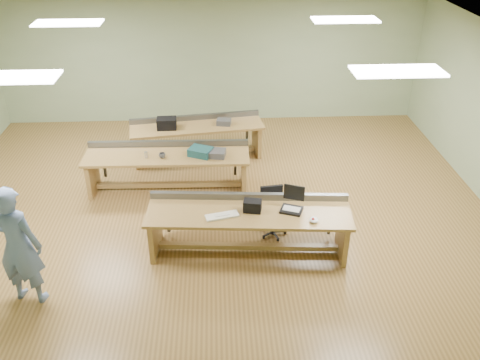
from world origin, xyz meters
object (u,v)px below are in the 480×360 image
(laptop_base, at_px, (291,210))
(parts_bin_grey, at_px, (213,153))
(drinks_can, at_px, (146,155))
(camera_bag, at_px, (252,206))
(task_chair, at_px, (273,217))
(person, at_px, (18,246))
(workbench_back, at_px, (197,134))
(workbench_front, at_px, (248,221))
(parts_bin_teal, at_px, (201,152))
(workbench_mid, at_px, (168,163))
(mug, at_px, (162,155))

(laptop_base, relative_size, parts_bin_grey, 0.74)
(drinks_can, bearing_deg, laptop_base, -38.09)
(camera_bag, height_order, task_chair, camera_bag)
(person, bearing_deg, workbench_back, -106.16)
(workbench_front, bearing_deg, drinks_can, 137.76)
(workbench_front, xyz_separation_m, drinks_can, (-1.77, 1.87, 0.25))
(parts_bin_teal, bearing_deg, workbench_front, -68.15)
(laptop_base, relative_size, camera_bag, 1.19)
(workbench_front, distance_m, workbench_mid, 2.45)
(parts_bin_grey, bearing_deg, workbench_front, -74.07)
(workbench_front, bearing_deg, person, -159.14)
(workbench_back, xyz_separation_m, laptop_base, (1.53, -3.34, 0.21))
(workbench_mid, relative_size, camera_bag, 11.26)
(workbench_mid, xyz_separation_m, camera_bag, (1.46, -2.01, 0.28))
(laptop_base, xyz_separation_m, drinks_can, (-2.43, 1.90, 0.04))
(task_chair, bearing_deg, camera_bag, -137.36)
(workbench_back, distance_m, parts_bin_teal, 1.42)
(workbench_front, distance_m, mug, 2.38)
(workbench_mid, height_order, mug, workbench_mid)
(person, xyz_separation_m, drinks_can, (1.38, 2.80, -0.10))
(workbench_back, relative_size, drinks_can, 24.58)
(workbench_back, bearing_deg, mug, -120.23)
(parts_bin_teal, bearing_deg, drinks_can, -177.30)
(camera_bag, distance_m, task_chair, 0.80)
(workbench_back, distance_m, parts_bin_grey, 1.50)
(laptop_base, bearing_deg, parts_bin_grey, 143.11)
(laptop_base, height_order, parts_bin_grey, parts_bin_grey)
(task_chair, bearing_deg, workbench_back, 107.01)
(workbench_mid, relative_size, person, 1.69)
(laptop_base, bearing_deg, drinks_can, 162.95)
(workbench_mid, height_order, drinks_can, drinks_can)
(laptop_base, distance_m, task_chair, 0.71)
(mug, bearing_deg, task_chair, -36.20)
(camera_bag, bearing_deg, workbench_mid, 136.53)
(workbench_front, height_order, person, person)
(workbench_front, distance_m, workbench_back, 3.42)
(workbench_back, xyz_separation_m, task_chair, (1.31, -2.85, -0.25))
(laptop_base, bearing_deg, task_chair, 135.59)
(workbench_back, bearing_deg, parts_bin_grey, -84.53)
(workbench_front, relative_size, camera_bag, 11.69)
(parts_bin_teal, bearing_deg, task_chair, -50.53)
(workbench_mid, distance_m, parts_bin_teal, 0.69)
(laptop_base, relative_size, task_chair, 0.39)
(mug, bearing_deg, workbench_front, -51.48)
(laptop_base, bearing_deg, camera_bag, -161.75)
(workbench_front, relative_size, drinks_can, 27.60)
(camera_bag, bearing_deg, parts_bin_grey, 118.12)
(person, xyz_separation_m, task_chair, (3.59, 1.39, -0.61))
(parts_bin_teal, bearing_deg, parts_bin_grey, -11.17)
(person, distance_m, laptop_base, 3.92)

